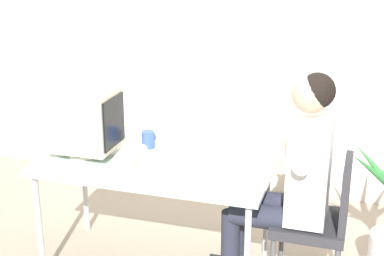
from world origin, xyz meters
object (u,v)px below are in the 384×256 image
(keyboard, at_px, (127,157))
(desk_mug, at_px, (148,139))
(crt_monitor, at_px, (84,119))
(person_seated, at_px, (291,175))
(desk, at_px, (155,171))
(office_chair, at_px, (320,217))

(keyboard, distance_m, desk_mug, 0.24)
(crt_monitor, distance_m, person_seated, 1.29)
(crt_monitor, distance_m, desk_mug, 0.44)
(keyboard, bearing_deg, desk, -2.30)
(keyboard, xyz_separation_m, office_chair, (1.18, 0.01, -0.23))
(desk, bearing_deg, person_seated, 1.37)
(desk_mug, bearing_deg, office_chair, -11.21)
(crt_monitor, xyz_separation_m, keyboard, (0.28, -0.00, -0.22))
(desk, distance_m, person_seated, 0.82)
(keyboard, bearing_deg, crt_monitor, 179.59)
(person_seated, bearing_deg, desk_mug, 166.69)
(desk, relative_size, person_seated, 1.05)
(crt_monitor, height_order, office_chair, crt_monitor)
(crt_monitor, bearing_deg, desk, -1.16)
(keyboard, relative_size, desk_mug, 4.35)
(office_chair, height_order, person_seated, person_seated)
(office_chair, bearing_deg, desk_mug, 168.79)
(keyboard, bearing_deg, desk_mug, 78.03)
(desk, height_order, keyboard, keyboard)
(crt_monitor, relative_size, person_seated, 0.31)
(desk, xyz_separation_m, crt_monitor, (-0.46, 0.01, 0.28))
(desk, xyz_separation_m, keyboard, (-0.18, 0.01, 0.07))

